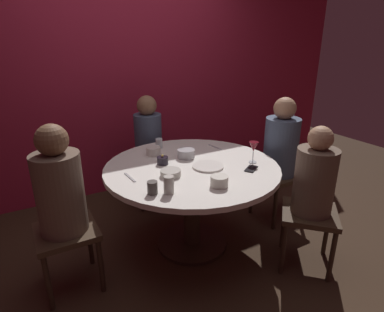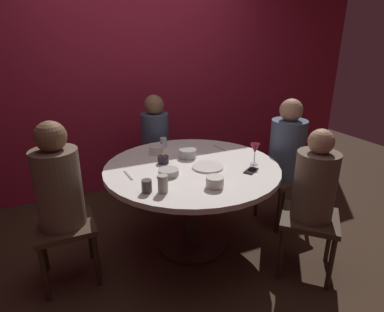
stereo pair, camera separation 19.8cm
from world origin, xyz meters
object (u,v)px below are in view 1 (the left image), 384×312
at_px(wine_glass, 254,148).
at_px(bowl_serving_large, 186,154).
at_px(dinner_plate, 208,166).
at_px(cell_phone, 251,169).
at_px(candle_holder, 163,160).
at_px(cup_near_candle, 152,188).
at_px(seated_diner_right, 281,147).
at_px(seated_diner_front_right, 314,184).
at_px(bowl_salad_center, 171,173).
at_px(dining_table, 192,182).
at_px(cup_by_left_diner, 159,143).
at_px(bowl_small_white, 219,181).
at_px(seated_diner_back, 148,138).
at_px(bowl_sauce_side, 153,151).
at_px(cup_by_right_diner, 169,185).
at_px(seated_diner_left, 60,193).

distance_m(wine_glass, bowl_serving_large, 0.56).
bearing_deg(dinner_plate, cell_phone, -36.75).
height_order(candle_holder, cup_near_candle, cup_near_candle).
xyz_separation_m(candle_holder, cup_near_candle, (-0.27, -0.44, 0.01)).
bearing_deg(bowl_serving_large, seated_diner_right, -11.03).
relative_size(seated_diner_front_right, bowl_salad_center, 7.48).
bearing_deg(dinner_plate, bowl_serving_large, 100.55).
height_order(seated_diner_front_right, dinner_plate, seated_diner_front_right).
relative_size(dining_table, seated_diner_right, 1.16).
xyz_separation_m(dinner_plate, cup_by_left_diner, (-0.14, 0.62, 0.04)).
bearing_deg(dining_table, bowl_small_white, -92.94).
xyz_separation_m(seated_diner_back, seated_diner_right, (0.96, -0.92, 0.02)).
bearing_deg(seated_diner_back, bowl_small_white, -0.92).
distance_m(candle_holder, bowl_sauce_side, 0.24).
relative_size(candle_holder, dinner_plate, 0.37).
bearing_deg(seated_diner_front_right, dining_table, 0.00).
bearing_deg(seated_diner_right, bowl_serving_large, -11.03).
relative_size(seated_diner_right, seated_diner_front_right, 1.06).
bearing_deg(seated_diner_front_right, seated_diner_back, -22.44).
relative_size(seated_diner_right, candle_holder, 13.35).
distance_m(bowl_sauce_side, cup_by_left_diner, 0.19).
bearing_deg(dinner_plate, seated_diner_right, 6.12).
bearing_deg(seated_diner_front_right, seated_diner_right, -69.80).
distance_m(candle_holder, wine_glass, 0.74).
bearing_deg(cup_by_left_diner, dining_table, -84.47).
height_order(bowl_sauce_side, cup_by_right_diner, cup_by_right_diner).
bearing_deg(cup_by_right_diner, dining_table, 43.14).
distance_m(seated_diner_right, cell_phone, 0.66).
relative_size(bowl_salad_center, cup_near_candle, 1.77).
distance_m(seated_diner_front_right, bowl_serving_large, 1.04).
bearing_deg(cup_near_candle, wine_glass, 6.81).
bearing_deg(bowl_serving_large, seated_diner_back, 93.27).
relative_size(cell_phone, cup_by_right_diner, 1.17).
xyz_separation_m(seated_diner_left, bowl_small_white, (0.97, -0.42, 0.04)).
bearing_deg(cell_phone, seated_diner_back, -16.85).
bearing_deg(seated_diner_front_right, dinner_plate, -0.02).
xyz_separation_m(bowl_salad_center, cup_by_left_diner, (0.19, 0.63, 0.02)).
distance_m(seated_diner_front_right, bowl_sauce_side, 1.32).
xyz_separation_m(cup_by_left_diner, cup_by_right_diner, (-0.32, -0.87, 0.02)).
bearing_deg(seated_diner_right, seated_diner_back, -43.91).
xyz_separation_m(dining_table, cell_phone, (0.36, -0.29, 0.15)).
bearing_deg(dinner_plate, wine_glass, -14.53).
bearing_deg(bowl_sauce_side, wine_glass, -41.91).
bearing_deg(wine_glass, bowl_sauce_side, 138.09).
relative_size(bowl_sauce_side, cup_by_left_diner, 1.42).
bearing_deg(seated_diner_front_right, cup_near_candle, 27.37).
xyz_separation_m(bowl_salad_center, cup_by_right_diner, (-0.13, -0.24, 0.04)).
height_order(candle_holder, dinner_plate, candle_holder).
distance_m(bowl_salad_center, cup_near_candle, 0.30).
relative_size(bowl_small_white, bowl_sauce_side, 0.99).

